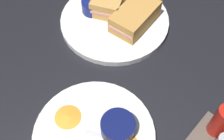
% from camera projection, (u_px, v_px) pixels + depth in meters
% --- Properties ---
extents(ground_plane, '(1.10, 1.10, 0.03)m').
position_uv_depth(ground_plane, '(131.00, 71.00, 0.71)').
color(ground_plane, black).
extents(plate_sandwich_main, '(0.28, 0.28, 0.02)m').
position_uv_depth(plate_sandwich_main, '(115.00, 20.00, 0.77)').
color(plate_sandwich_main, white).
rests_on(plate_sandwich_main, ground_plane).
extents(sandwich_half_near, '(0.14, 0.09, 0.05)m').
position_uv_depth(sandwich_half_near, '(135.00, 17.00, 0.73)').
color(sandwich_half_near, '#C68C42').
rests_on(sandwich_half_near, plate_sandwich_main).
extents(ramekin_dark_sauce, '(0.06, 0.06, 0.03)m').
position_uv_depth(ramekin_dark_sauce, '(93.00, 5.00, 0.76)').
color(ramekin_dark_sauce, navy).
rests_on(ramekin_dark_sauce, plate_sandwich_main).
extents(spoon_by_dark_ramekin, '(0.06, 0.09, 0.01)m').
position_uv_depth(spoon_by_dark_ramekin, '(112.00, 12.00, 0.77)').
color(spoon_by_dark_ramekin, silver).
rests_on(spoon_by_dark_ramekin, plate_sandwich_main).
extents(plate_chips_companion, '(0.25, 0.25, 0.02)m').
position_uv_depth(plate_chips_companion, '(94.00, 135.00, 0.59)').
color(plate_chips_companion, white).
rests_on(plate_chips_companion, ground_plane).
extents(ramekin_light_gravy, '(0.07, 0.07, 0.04)m').
position_uv_depth(ramekin_light_gravy, '(118.00, 127.00, 0.57)').
color(ramekin_light_gravy, '#0C144C').
rests_on(ramekin_light_gravy, plate_chips_companion).
extents(condiment_caddy, '(0.09, 0.09, 0.10)m').
position_uv_depth(condiment_caddy, '(219.00, 133.00, 0.57)').
color(condiment_caddy, brown).
rests_on(condiment_caddy, ground_plane).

